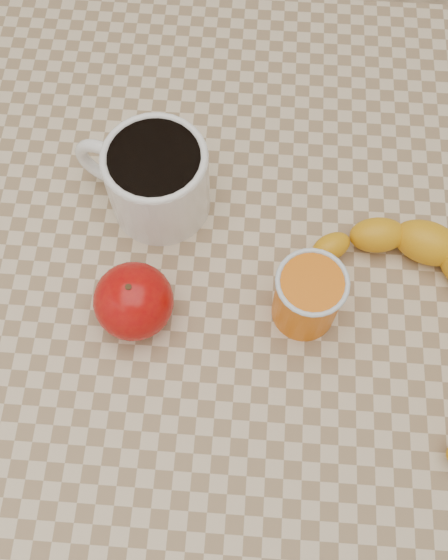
# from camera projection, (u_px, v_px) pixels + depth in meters

# --- Properties ---
(ground) EXTENTS (3.00, 3.00, 0.00)m
(ground) POSITION_uv_depth(u_px,v_px,m) (224.00, 423.00, 1.31)
(ground) COLOR tan
(ground) RESTS_ON ground
(table) EXTENTS (0.80, 0.80, 0.75)m
(table) POSITION_uv_depth(u_px,v_px,m) (224.00, 317.00, 0.70)
(table) COLOR #CBB38F
(table) RESTS_ON ground
(coffee_mug) EXTENTS (0.15, 0.13, 0.09)m
(coffee_mug) POSITION_uv_depth(u_px,v_px,m) (155.00, 177.00, 0.62)
(coffee_mug) COLOR white
(coffee_mug) RESTS_ON table
(orange_juice_glass) EXTENTS (0.07, 0.07, 0.08)m
(orange_juice_glass) POSITION_uv_depth(u_px,v_px,m) (308.00, 297.00, 0.58)
(orange_juice_glass) COLOR #DF6007
(orange_juice_glass) RESTS_ON table
(apple) EXTENTS (0.08, 0.08, 0.07)m
(apple) POSITION_uv_depth(u_px,v_px,m) (134.00, 301.00, 0.58)
(apple) COLOR #9C0507
(apple) RESTS_ON table
(banana) EXTENTS (0.42, 0.45, 0.05)m
(banana) POSITION_uv_depth(u_px,v_px,m) (441.00, 324.00, 0.58)
(banana) COLOR gold
(banana) RESTS_ON table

